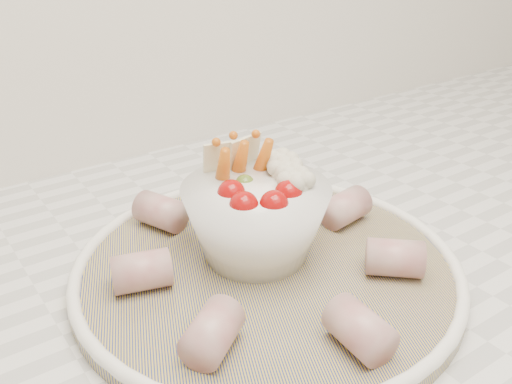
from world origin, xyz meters
TOP-DOWN VIEW (x-y plane):
  - serving_platter at (-0.04, 1.40)m, footprint 0.48×0.48m
  - veggie_bowl at (-0.04, 1.42)m, footprint 0.14×0.14m
  - cured_meat_rolls at (-0.04, 1.40)m, footprint 0.28×0.31m

SIDE VIEW (x-z plane):
  - serving_platter at x=-0.04m, z-range 0.92..0.94m
  - cured_meat_rolls at x=-0.04m, z-range 0.94..0.97m
  - veggie_bowl at x=-0.04m, z-range 0.92..1.03m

